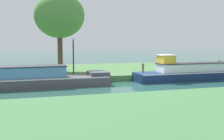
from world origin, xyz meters
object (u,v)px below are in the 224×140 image
navy_barge (191,72)px  mooring_post_far (143,69)px  slate_narrowboat (18,79)px  willow_tree_centre (60,16)px  mooring_post_near (219,65)px  lamp_post (73,51)px

navy_barge → mooring_post_far: navy_barge is taller
slate_narrowboat → willow_tree_centre: 7.23m
slate_narrowboat → mooring_post_near: bearing=5.7°
navy_barge → slate_narrowboat: 11.64m
slate_narrowboat → lamp_post: (3.72, 2.62, 1.54)m
navy_barge → mooring_post_far: bearing=153.1°
navy_barge → mooring_post_near: size_ratio=9.37×
slate_narrowboat → mooring_post_far: slate_narrowboat is taller
mooring_post_near → navy_barge: bearing=-156.8°
slate_narrowboat → mooring_post_near: slate_narrowboat is taller
slate_narrowboat → mooring_post_far: (8.63, 1.53, 0.22)m
slate_narrowboat → mooring_post_far: size_ratio=14.73×
lamp_post → mooring_post_far: bearing=-12.6°
navy_barge → willow_tree_centre: size_ratio=1.30×
navy_barge → mooring_post_far: 3.37m
navy_barge → lamp_post: lamp_post is taller
slate_narrowboat → mooring_post_near: size_ratio=12.61×
navy_barge → mooring_post_near: 3.88m
willow_tree_centre → mooring_post_near: (12.12, -3.53, -3.87)m
willow_tree_centre → navy_barge: bearing=-30.6°
navy_barge → slate_narrowboat: bearing=180.0°
mooring_post_far → lamp_post: bearing=167.4°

